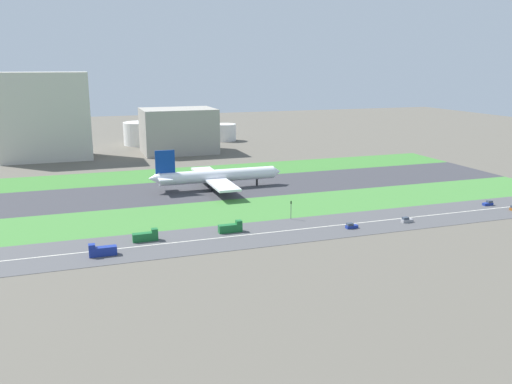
# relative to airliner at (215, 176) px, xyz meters

# --- Properties ---
(ground_plane) EXTENTS (800.00, 800.00, 0.00)m
(ground_plane) POSITION_rel_airliner_xyz_m (12.49, -0.00, -6.23)
(ground_plane) COLOR #5B564C
(runway) EXTENTS (280.00, 46.00, 0.10)m
(runway) POSITION_rel_airliner_xyz_m (12.49, -0.00, -6.18)
(runway) COLOR #38383D
(runway) RESTS_ON ground_plane
(grass_median_north) EXTENTS (280.00, 36.00, 0.10)m
(grass_median_north) POSITION_rel_airliner_xyz_m (12.49, 41.00, -6.18)
(grass_median_north) COLOR #3D7A33
(grass_median_north) RESTS_ON ground_plane
(grass_median_south) EXTENTS (280.00, 36.00, 0.10)m
(grass_median_south) POSITION_rel_airliner_xyz_m (12.49, -41.00, -6.18)
(grass_median_south) COLOR #427F38
(grass_median_south) RESTS_ON ground_plane
(highway) EXTENTS (280.00, 28.00, 0.10)m
(highway) POSITION_rel_airliner_xyz_m (12.49, -73.00, -6.18)
(highway) COLOR #4C4C4F
(highway) RESTS_ON ground_plane
(highway_centerline) EXTENTS (266.00, 0.50, 0.01)m
(highway_centerline) POSITION_rel_airliner_xyz_m (12.49, -73.00, -6.13)
(highway_centerline) COLOR silver
(highway_centerline) RESTS_ON highway
(airliner) EXTENTS (65.00, 56.00, 19.70)m
(airliner) POSITION_rel_airliner_xyz_m (0.00, 0.00, 0.00)
(airliner) COLOR white
(airliner) RESTS_ON runway
(truck_0) EXTENTS (8.40, 2.50, 4.00)m
(truck_0) POSITION_rel_airliner_xyz_m (-12.16, -68.00, -4.56)
(truck_0) COLOR #19662D
(truck_0) RESTS_ON highway
(car_1) EXTENTS (4.40, 1.80, 2.00)m
(car_1) POSITION_rel_airliner_xyz_m (100.93, -68.00, -5.31)
(car_1) COLOR navy
(car_1) RESTS_ON highway
(truck_2) EXTENTS (8.40, 2.50, 4.00)m
(truck_2) POSITION_rel_airliner_xyz_m (-56.83, -78.00, -4.56)
(truck_2) COLOR navy
(truck_2) RESTS_ON highway
(truck_1) EXTENTS (8.40, 2.50, 4.00)m
(truck_1) POSITION_rel_airliner_xyz_m (-41.93, -68.00, -4.56)
(truck_1) COLOR #19662D
(truck_1) RESTS_ON highway
(car_0) EXTENTS (4.40, 1.80, 2.00)m
(car_0) POSITION_rel_airliner_xyz_m (53.81, -78.00, -5.31)
(car_0) COLOR #99999E
(car_0) RESTS_ON highway
(car_3) EXTENTS (4.40, 1.80, 2.00)m
(car_3) POSITION_rel_airliner_xyz_m (30.30, -78.00, -5.31)
(car_3) COLOR navy
(car_3) RESTS_ON highway
(traffic_light) EXTENTS (0.36, 0.50, 7.20)m
(traffic_light) POSITION_rel_airliner_xyz_m (14.17, -60.01, -1.94)
(traffic_light) COLOR #4C4C51
(traffic_light) RESTS_ON highway
(terminal_building) EXTENTS (53.15, 29.14, 53.50)m
(terminal_building) POSITION_rel_airliner_xyz_m (-77.51, 114.00, 20.52)
(terminal_building) COLOR beige
(terminal_building) RESTS_ON ground_plane
(hangar_building) EXTENTS (47.94, 35.99, 29.43)m
(hangar_building) POSITION_rel_airliner_xyz_m (5.28, 114.00, 8.48)
(hangar_building) COLOR #9E998E
(hangar_building) RESTS_ON ground_plane
(fuel_tank_west) EXTENTS (25.97, 25.97, 16.65)m
(fuel_tank_west) POSITION_rel_airliner_xyz_m (-13.72, 159.00, 2.09)
(fuel_tank_west) COLOR silver
(fuel_tank_west) RESTS_ON ground_plane
(fuel_tank_centre) EXTENTS (16.42, 16.42, 17.99)m
(fuel_tank_centre) POSITION_rel_airliner_xyz_m (21.99, 159.00, 2.76)
(fuel_tank_centre) COLOR silver
(fuel_tank_centre) RESTS_ON ground_plane
(fuel_tank_east) EXTENTS (17.36, 17.36, 12.99)m
(fuel_tank_east) POSITION_rel_airliner_xyz_m (50.35, 159.00, 0.26)
(fuel_tank_east) COLOR silver
(fuel_tank_east) RESTS_ON ground_plane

